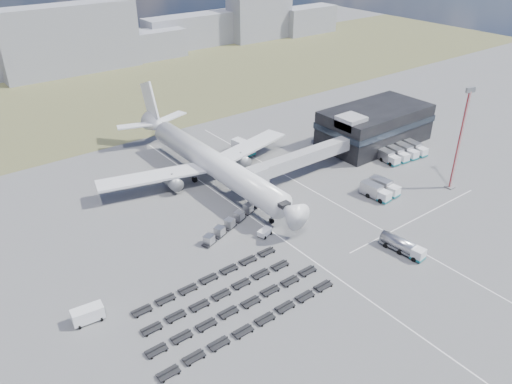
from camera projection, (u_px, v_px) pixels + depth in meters
ground at (301, 243)px, 95.88m from camera, size 420.00×420.00×0.00m
grass_strip at (89, 97)px, 172.31m from camera, size 420.00×90.00×0.01m
lane_markings at (327, 220)px, 103.13m from camera, size 47.12×110.00×0.01m
terminal at (374, 125)px, 135.23m from camera, size 30.40×16.40×11.00m
jet_bridge at (294, 161)px, 116.02m from camera, size 30.30×3.80×7.05m
airliner at (209, 160)px, 115.80m from camera, size 51.59×64.53×17.62m
skyline at (73, 47)px, 198.77m from camera, size 307.36×21.35×25.79m
fuel_tanker at (403, 246)px, 92.63m from camera, size 3.20×8.96×2.83m
pushback_tug at (265, 233)px, 97.77m from camera, size 3.29×2.43×1.36m
utility_van at (88, 315)px, 76.89m from camera, size 5.02×2.70×2.53m
catering_truck at (243, 147)px, 131.25m from camera, size 3.73×7.10×3.11m
service_trucks_near at (380, 189)px, 111.45m from camera, size 6.58×7.64×2.87m
service_trucks_far at (402, 152)px, 128.79m from camera, size 12.93×7.98×2.74m
uld_row at (234, 219)px, 101.23m from camera, size 19.23×8.52×1.81m
baggage_dollies at (229, 302)px, 80.76m from camera, size 34.08×15.35×0.77m
floodlight_mast at (460, 140)px, 109.51m from camera, size 2.27×1.84×23.78m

